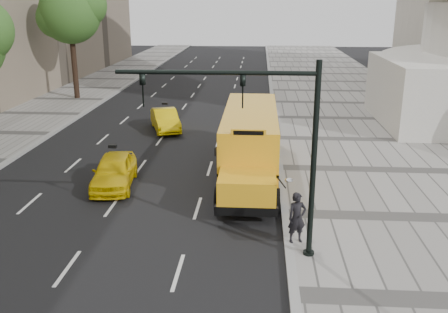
# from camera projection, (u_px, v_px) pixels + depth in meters

# --- Properties ---
(ground) EXTENTS (140.00, 140.00, 0.00)m
(ground) POSITION_uv_depth(u_px,v_px,m) (160.00, 167.00, 25.09)
(ground) COLOR black
(ground) RESTS_ON ground
(sidewalk_museum) EXTENTS (12.00, 140.00, 0.15)m
(sidewalk_museum) POSITION_uv_depth(u_px,v_px,m) (404.00, 171.00, 24.25)
(sidewalk_museum) COLOR gray
(sidewalk_museum) RESTS_ON ground
(curb_museum) EXTENTS (0.30, 140.00, 0.15)m
(curb_museum) POSITION_uv_depth(u_px,v_px,m) (280.00, 169.00, 24.66)
(curb_museum) COLOR gray
(curb_museum) RESTS_ON ground
(curb_far) EXTENTS (0.30, 140.00, 0.15)m
(curb_far) POSITION_uv_depth(u_px,v_px,m) (7.00, 162.00, 25.61)
(curb_far) COLOR gray
(curb_far) RESTS_ON ground
(tree_c) EXTENTS (5.54, 4.93, 9.54)m
(tree_c) POSITION_uv_depth(u_px,v_px,m) (71.00, 12.00, 40.17)
(tree_c) COLOR black
(tree_c) RESTS_ON ground
(school_bus) EXTENTS (2.96, 11.56, 3.19)m
(school_bus) POSITION_uv_depth(u_px,v_px,m) (250.00, 137.00, 23.96)
(school_bus) COLOR #EDA618
(school_bus) RESTS_ON ground
(taxi_near) EXTENTS (2.21, 4.44, 1.45)m
(taxi_near) POSITION_uv_depth(u_px,v_px,m) (114.00, 171.00, 22.33)
(taxi_near) COLOR #E1BD07
(taxi_near) RESTS_ON ground
(taxi_far) EXTENTS (2.72, 4.39, 1.37)m
(taxi_far) POSITION_uv_depth(u_px,v_px,m) (165.00, 120.00, 32.05)
(taxi_far) COLOR #E1BD07
(taxi_far) RESTS_ON ground
(pedestrian) EXTENTS (0.75, 0.62, 1.77)m
(pedestrian) POSITION_uv_depth(u_px,v_px,m) (297.00, 218.00, 16.79)
(pedestrian) COLOR black
(pedestrian) RESTS_ON sidewalk_museum
(traffic_signal) EXTENTS (6.18, 0.36, 6.40)m
(traffic_signal) POSITION_uv_depth(u_px,v_px,m) (268.00, 136.00, 15.12)
(traffic_signal) COLOR black
(traffic_signal) RESTS_ON ground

